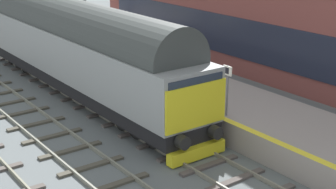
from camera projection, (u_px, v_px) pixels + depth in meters
name	position (u px, v px, depth m)	size (l,w,h in m)	color
ground_plane	(145.00, 131.00, 20.67)	(140.00, 140.00, 0.00)	#575D60
track_main	(145.00, 129.00, 20.65)	(2.50, 60.00, 0.15)	slate
track_adjacent_west	(71.00, 150.00, 18.77)	(2.50, 60.00, 0.15)	slate
station_platform	(212.00, 102.00, 22.53)	(4.00, 44.00, 1.01)	gray
diesel_locomotive	(77.00, 45.00, 24.36)	(2.74, 18.65, 4.68)	black
platform_number_sign	(227.00, 83.00, 19.11)	(0.10, 0.44, 1.98)	slate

